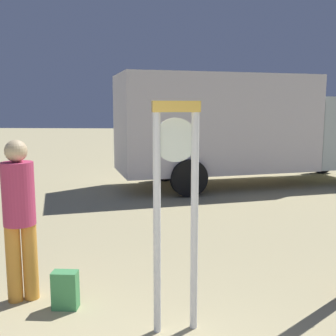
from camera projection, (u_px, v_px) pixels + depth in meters
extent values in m
cylinder|color=silver|center=(157.00, 226.00, 3.71)|extent=(0.07, 0.07, 2.08)
cylinder|color=silver|center=(194.00, 224.00, 3.78)|extent=(0.07, 0.07, 2.08)
cube|color=#FBC44B|center=(176.00, 106.00, 3.58)|extent=(0.44, 0.18, 0.10)
cylinder|color=white|center=(175.00, 140.00, 3.66)|extent=(0.40, 0.13, 0.40)
cube|color=black|center=(175.00, 140.00, 3.68)|extent=(0.08, 0.03, 0.08)
cube|color=black|center=(175.00, 140.00, 3.68)|extent=(0.14, 0.05, 0.10)
cylinder|color=orange|center=(14.00, 263.00, 4.41)|extent=(0.16, 0.16, 0.86)
cylinder|color=orange|center=(30.00, 261.00, 4.47)|extent=(0.16, 0.16, 0.86)
cylinder|color=#BB365B|center=(18.00, 194.00, 4.33)|extent=(0.34, 0.34, 0.68)
sphere|color=#D1B485|center=(16.00, 151.00, 4.26)|extent=(0.24, 0.24, 0.24)
cube|color=#449252|center=(65.00, 290.00, 4.28)|extent=(0.27, 0.15, 0.41)
cube|color=#327E65|center=(68.00, 291.00, 4.38)|extent=(0.19, 0.04, 0.18)
cube|color=silver|center=(215.00, 123.00, 10.82)|extent=(5.60, 3.72, 2.51)
cube|color=#ACBABD|center=(327.00, 132.00, 11.79)|extent=(2.33, 2.52, 1.96)
cylinder|color=black|center=(321.00, 159.00, 13.16)|extent=(0.93, 0.53, 0.90)
cylinder|color=black|center=(189.00, 178.00, 9.66)|extent=(0.93, 0.53, 0.90)
cylinder|color=black|center=(165.00, 166.00, 11.77)|extent=(0.93, 0.53, 0.90)
cube|color=silver|center=(223.00, 121.00, 17.83)|extent=(5.31, 3.38, 2.22)
cube|color=#4F5568|center=(293.00, 124.00, 18.38)|extent=(2.06, 2.55, 1.89)
cube|color=black|center=(310.00, 115.00, 18.45)|extent=(0.44, 1.86, 0.83)
cylinder|color=black|center=(318.00, 147.00, 17.43)|extent=(0.93, 0.44, 0.90)
cylinder|color=black|center=(292.00, 142.00, 19.79)|extent=(0.93, 0.44, 0.90)
cylinder|color=black|center=(206.00, 149.00, 16.65)|extent=(0.93, 0.44, 0.90)
cylinder|color=black|center=(193.00, 144.00, 19.01)|extent=(0.93, 0.44, 0.90)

